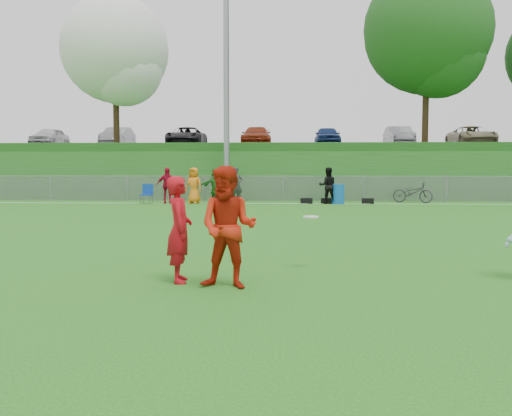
# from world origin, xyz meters

# --- Properties ---
(ground) EXTENTS (120.00, 120.00, 0.00)m
(ground) POSITION_xyz_m (0.00, 0.00, 0.00)
(ground) COLOR #196315
(ground) RESTS_ON ground
(sideline_far) EXTENTS (60.00, 0.10, 0.01)m
(sideline_far) POSITION_xyz_m (0.00, 18.00, 0.01)
(sideline_far) COLOR white
(sideline_far) RESTS_ON ground
(fence) EXTENTS (58.00, 0.06, 1.30)m
(fence) POSITION_xyz_m (0.00, 20.00, 0.65)
(fence) COLOR gray
(fence) RESTS_ON ground
(light_pole) EXTENTS (1.20, 0.40, 12.15)m
(light_pole) POSITION_xyz_m (-3.00, 20.80, 6.71)
(light_pole) COLOR gray
(light_pole) RESTS_ON ground
(berm) EXTENTS (120.00, 18.00, 3.00)m
(berm) POSITION_xyz_m (0.00, 31.00, 1.50)
(berm) COLOR #184B15
(berm) RESTS_ON ground
(parking_lot) EXTENTS (120.00, 12.00, 0.10)m
(parking_lot) POSITION_xyz_m (0.00, 33.00, 3.05)
(parking_lot) COLOR black
(parking_lot) RESTS_ON berm
(tree_white_flowering) EXTENTS (6.30, 6.30, 8.78)m
(tree_white_flowering) POSITION_xyz_m (-9.84, 24.92, 8.32)
(tree_white_flowering) COLOR black
(tree_white_flowering) RESTS_ON berm
(tree_green_near) EXTENTS (7.14, 7.14, 9.95)m
(tree_green_near) POSITION_xyz_m (8.16, 24.42, 9.03)
(tree_green_near) COLOR black
(tree_green_near) RESTS_ON berm
(car_row) EXTENTS (32.04, 5.18, 1.44)m
(car_row) POSITION_xyz_m (-1.17, 32.00, 3.82)
(car_row) COLOR silver
(car_row) RESTS_ON parking_lot
(spectator_row) EXTENTS (8.52, 1.04, 1.69)m
(spectator_row) POSITION_xyz_m (-2.57, 18.00, 0.85)
(spectator_row) COLOR #B00C27
(spectator_row) RESTS_ON ground
(gear_bags) EXTENTS (6.98, 0.53, 0.26)m
(gear_bags) POSITION_xyz_m (1.10, 18.10, 0.13)
(gear_bags) COLOR black
(gear_bags) RESTS_ON ground
(player_red_left) EXTENTS (0.49, 0.65, 1.62)m
(player_red_left) POSITION_xyz_m (-1.61, -0.11, 0.81)
(player_red_left) COLOR #B50C16
(player_red_left) RESTS_ON ground
(player_red_center) EXTENTS (0.98, 0.82, 1.78)m
(player_red_center) POSITION_xyz_m (-0.82, -0.51, 0.89)
(player_red_center) COLOR red
(player_red_center) RESTS_ON ground
(frisbee) EXTENTS (0.27, 0.27, 0.03)m
(frisbee) POSITION_xyz_m (0.44, 1.08, 0.90)
(frisbee) COLOR silver
(frisbee) RESTS_ON ground
(recycling_bin) EXTENTS (0.74, 0.74, 0.92)m
(recycling_bin) POSITION_xyz_m (2.48, 18.03, 0.46)
(recycling_bin) COLOR #105AB5
(recycling_bin) RESTS_ON ground
(camp_chair) EXTENTS (0.54, 0.55, 0.92)m
(camp_chair) POSITION_xyz_m (-6.45, 17.65, 0.27)
(camp_chair) COLOR #0D3797
(camp_chair) RESTS_ON ground
(bicycle) EXTENTS (1.99, 1.38, 0.99)m
(bicycle) POSITION_xyz_m (6.15, 19.00, 0.50)
(bicycle) COLOR #2D2E30
(bicycle) RESTS_ON ground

